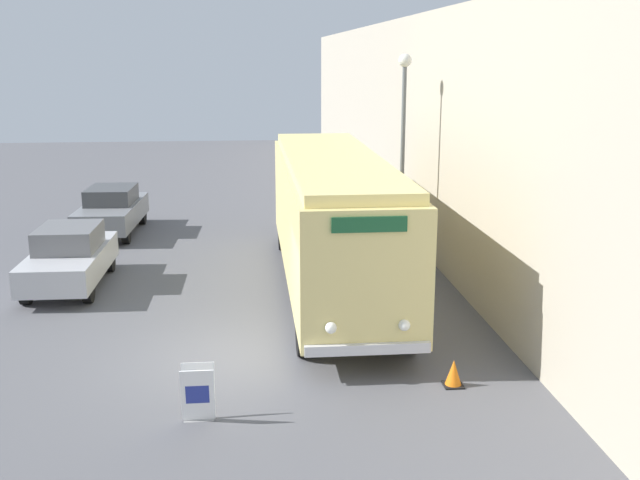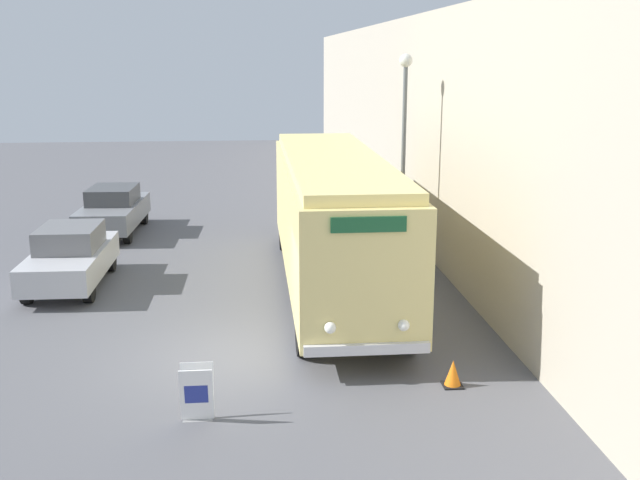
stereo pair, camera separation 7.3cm
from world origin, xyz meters
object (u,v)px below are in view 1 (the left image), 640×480
vintage_bus (333,215)px  parked_car_near (70,257)px  sign_board (198,394)px  parked_car_mid (112,210)px  traffic_cone (454,373)px  streetlamp (403,130)px

vintage_bus → parked_car_near: bearing=172.1°
sign_board → parked_car_near: parked_car_near is taller
parked_car_mid → vintage_bus: bearing=-43.5°
parked_car_mid → traffic_cone: parked_car_mid is taller
vintage_bus → streetlamp: size_ratio=1.93×
vintage_bus → sign_board: size_ratio=12.03×
vintage_bus → streetlamp: (2.19, 2.08, 1.92)m
streetlamp → traffic_cone: bearing=-94.5°
vintage_bus → parked_car_near: size_ratio=2.75×
vintage_bus → sign_board: 7.68m
parked_car_near → sign_board: bearing=-63.4°
sign_board → traffic_cone: 4.66m
streetlamp → parked_car_mid: bearing=151.2°
vintage_bus → sign_board: (-3.02, -6.89, -1.52)m
sign_board → parked_car_mid: (-3.72, 13.90, 0.35)m
parked_car_mid → streetlamp: bearing=-26.3°
parked_car_near → traffic_cone: bearing=-38.9°
parked_car_near → parked_car_mid: parked_car_near is taller
streetlamp → vintage_bus: bearing=-136.4°
traffic_cone → parked_car_near: bearing=140.2°
sign_board → streetlamp: 10.94m
streetlamp → traffic_cone: streetlamp is taller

